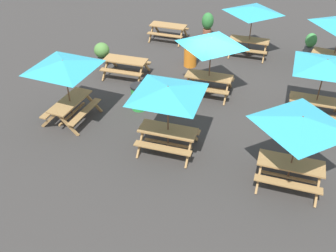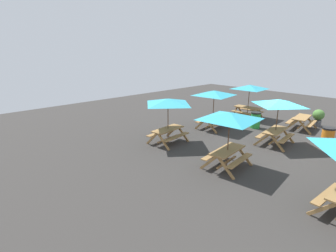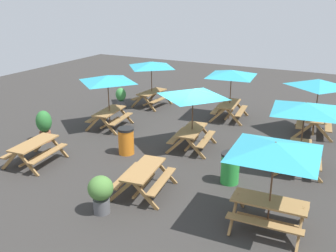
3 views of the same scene
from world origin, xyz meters
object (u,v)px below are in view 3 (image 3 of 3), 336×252
Objects in this scene: picnic_table_4 at (231,77)px; trash_bin_orange at (126,141)px; potted_plant_0 at (44,124)px; picnic_table_0 at (108,83)px; picnic_table_5 at (193,97)px; potted_plant_1 at (121,97)px; potted_plant_2 at (101,192)px; picnic_table_8 at (275,154)px; picnic_table_1 at (305,112)px; picnic_table_7 at (34,148)px; picnic_table_6 at (151,68)px; picnic_table_3 at (144,175)px; trash_bin_green at (230,168)px; picnic_table_2 at (319,87)px.

trash_bin_orange is (5.52, -2.04, -1.49)m from picnic_table_4.
trash_bin_orange is 3.53m from potted_plant_0.
picnic_table_0 is 0.83× the size of picnic_table_4.
picnic_table_0 and picnic_table_5 have the same top height.
picnic_table_5 is (0.52, 4.11, 0.00)m from picnic_table_0.
potted_plant_1 is (-2.61, -1.17, -1.42)m from picnic_table_0.
potted_plant_2 is at bearing -9.02° from picnic_table_4.
potted_plant_2 is (3.57, 1.56, 0.12)m from trash_bin_orange.
picnic_table_5 and picnic_table_8 have the same top height.
picnic_table_1 reaches higher than picnic_table_7.
picnic_table_0 is 4.15m from picnic_table_5.
picnic_table_6 is (-3.71, -0.01, 0.00)m from picnic_table_0.
picnic_table_0 and picnic_table_1 have the same top height.
picnic_table_4 is 1.20× the size of picnic_table_5.
picnic_table_1 is at bearing 83.70° from picnic_table_5.
trash_bin_green reaches higher than picnic_table_3.
potted_plant_1 is at bearing -149.08° from potted_plant_2.
picnic_table_4 is 5.66m from potted_plant_1.
potted_plant_2 is (1.45, -0.45, 0.05)m from picnic_table_3.
picnic_table_2 is 1.21× the size of picnic_table_7.
picnic_table_5 is at bearing -52.01° from picnic_table_2.
picnic_table_5 reaches higher than potted_plant_2.
potted_plant_0 reaches higher than potted_plant_1.
picnic_table_3 is 1.57× the size of potted_plant_0.
trash_bin_orange is 0.93× the size of potted_plant_1.
trash_bin_green is (-1.84, -1.59, -1.49)m from picnic_table_8.
picnic_table_1 is 1.20× the size of picnic_table_6.
picnic_table_0 is 5.47m from picnic_table_4.
picnic_table_0 is 6.87m from trash_bin_green.
trash_bin_orange is (-0.41, -4.04, 0.00)m from trash_bin_green.
picnic_table_7 is 1.82× the size of potted_plant_1.
picnic_table_1 is 5.45m from picnic_table_4.
picnic_table_5 is at bearing -132.38° from trash_bin_green.
picnic_table_4 reaches higher than trash_bin_orange.
picnic_table_2 is 8.41m from picnic_table_3.
picnic_table_5 is 5.29m from potted_plant_2.
picnic_table_0 is at bearing 24.18° from potted_plant_1.
potted_plant_2 is at bearing 23.64° from trash_bin_orange.
picnic_table_4 is 2.66× the size of potted_plant_1.
trash_bin_green is at bearing 122.43° from picnic_table_3.
picnic_table_0 is 2.38× the size of trash_bin_orange.
picnic_table_2 is at bearing 80.20° from picnic_table_4.
picnic_table_0 is 2.38× the size of trash_bin_green.
picnic_table_4 is at bearing 172.17° from picnic_table_3.
picnic_table_3 is 2.92m from trash_bin_orange.
trash_bin_green is at bearing 61.72° from picnic_table_0.
picnic_table_8 reaches higher than trash_bin_orange.
picnic_table_5 is (-3.64, -0.09, 1.43)m from picnic_table_3.
picnic_table_0 is 0.83× the size of picnic_table_1.
potted_plant_0 is at bearing -82.75° from trash_bin_orange.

